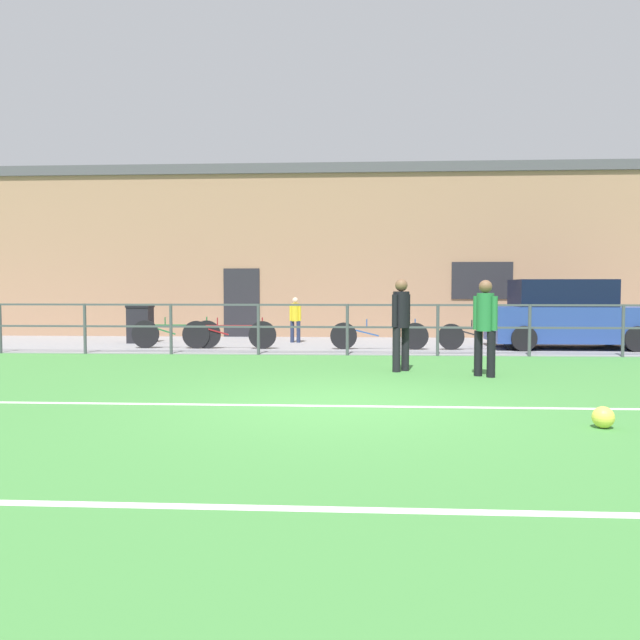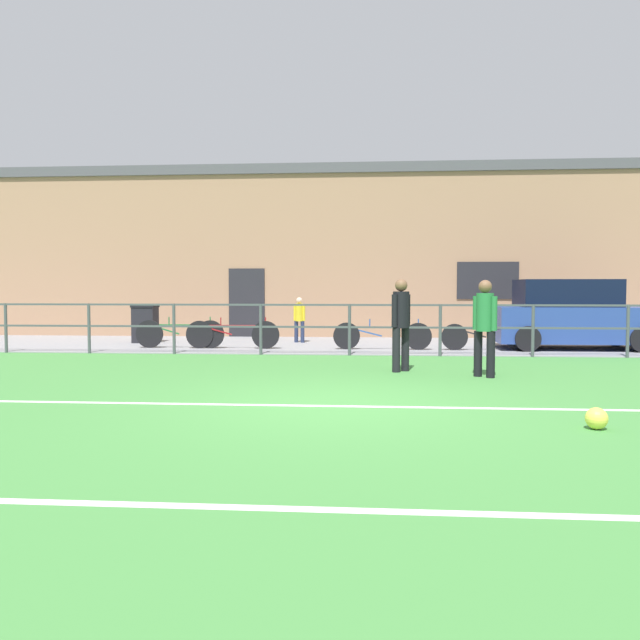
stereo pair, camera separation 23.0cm
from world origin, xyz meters
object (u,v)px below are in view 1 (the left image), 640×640
object	(u,v)px
parked_car_red	(567,316)
bicycle_parked_2	(229,334)
player_goalkeeper	(401,319)
spectator_child	(295,317)
soccer_ball_match	(603,417)
bicycle_parked_0	(379,335)
trash_bin_0	(140,323)
bicycle_parked_1	(483,336)
bicycle_parked_3	(176,334)
player_striker	(485,322)

from	to	relation	value
parked_car_red	bicycle_parked_2	size ratio (longest dim) A/B	1.64
player_goalkeeper	spectator_child	world-z (taller)	player_goalkeeper
soccer_ball_match	bicycle_parked_0	xyz separation A→B (m)	(-2.11, 8.40, 0.24)
player_goalkeeper	trash_bin_0	world-z (taller)	player_goalkeeper
bicycle_parked_0	bicycle_parked_1	size ratio (longest dim) A/B	1.12
soccer_ball_match	bicycle_parked_3	xyz separation A→B (m)	(-7.09, 8.40, 0.26)
player_striker	bicycle_parked_1	distance (m)	4.58
player_goalkeeper	soccer_ball_match	size ratio (longest dim) A/B	7.10
player_striker	bicycle_parked_3	size ratio (longest dim) A/B	0.74
player_striker	bicycle_parked_1	xyz separation A→B (m)	(0.84, 4.47, -0.58)
player_goalkeeper	parked_car_red	xyz separation A→B (m)	(4.37, 4.47, -0.13)
player_striker	trash_bin_0	distance (m)	9.99
player_goalkeeper	bicycle_parked_2	distance (m)	5.52
parked_car_red	trash_bin_0	distance (m)	11.06
spectator_child	bicycle_parked_0	distance (m)	2.90
bicycle_parked_0	bicycle_parked_3	world-z (taller)	bicycle_parked_3
bicycle_parked_1	trash_bin_0	world-z (taller)	trash_bin_0
player_goalkeeper	bicycle_parked_0	xyz separation A→B (m)	(-0.26, 3.86, -0.59)
spectator_child	trash_bin_0	world-z (taller)	spectator_child
player_striker	parked_car_red	size ratio (longest dim) A/B	0.43
player_striker	soccer_ball_match	world-z (taller)	player_striker
player_goalkeeper	trash_bin_0	xyz separation A→B (m)	(-6.65, 5.34, -0.40)
player_striker	bicycle_parked_0	distance (m)	4.79
player_goalkeeper	bicycle_parked_1	bearing A→B (deg)	13.53
player_striker	bicycle_parked_3	xyz separation A→B (m)	(-6.62, 4.47, -0.55)
player_striker	bicycle_parked_2	distance (m)	6.93
soccer_ball_match	bicycle_parked_0	world-z (taller)	bicycle_parked_0
player_striker	bicycle_parked_0	xyz separation A→B (m)	(-1.63, 4.47, -0.57)
bicycle_parked_1	bicycle_parked_3	world-z (taller)	bicycle_parked_3
spectator_child	bicycle_parked_1	distance (m)	5.04
bicycle_parked_0	bicycle_parked_2	world-z (taller)	bicycle_parked_2
player_goalkeeper	bicycle_parked_3	size ratio (longest dim) A/B	0.75
bicycle_parked_0	bicycle_parked_2	distance (m)	3.66
trash_bin_0	bicycle_parked_1	bearing A→B (deg)	-9.50
bicycle_parked_1	bicycle_parked_2	size ratio (longest dim) A/B	0.92
trash_bin_0	bicycle_parked_2	bearing A→B (deg)	-28.85
spectator_child	bicycle_parked_2	distance (m)	2.39
parked_car_red	player_striker	bearing A→B (deg)	-120.61
player_goalkeeper	bicycle_parked_0	distance (m)	3.91
player_striker	bicycle_parked_2	size ratio (longest dim) A/B	0.71
soccer_ball_match	parked_car_red	xyz separation A→B (m)	(2.52, 9.00, 0.70)
soccer_ball_match	bicycle_parked_3	bearing A→B (deg)	130.17
player_striker	bicycle_parked_3	bearing A→B (deg)	-172.56
bicycle_parked_0	bicycle_parked_3	size ratio (longest dim) A/B	1.06
bicycle_parked_3	trash_bin_0	xyz separation A→B (m)	(-1.41, 1.48, 0.17)
parked_car_red	bicycle_parked_1	distance (m)	2.29
bicycle_parked_0	trash_bin_0	size ratio (longest dim) A/B	2.28
bicycle_parked_3	soccer_ball_match	bearing A→B (deg)	-49.83
parked_car_red	bicycle_parked_3	size ratio (longest dim) A/B	1.71
player_goalkeeper	bicycle_parked_2	bearing A→B (deg)	88.92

